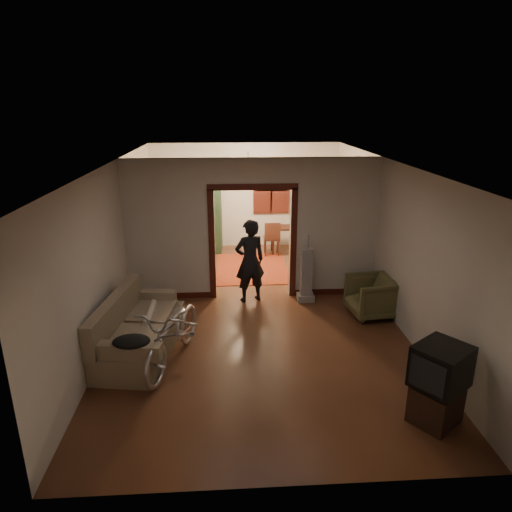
{
  "coord_description": "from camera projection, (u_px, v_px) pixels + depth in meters",
  "views": [
    {
      "loc": [
        -0.49,
        -7.94,
        3.76
      ],
      "look_at": [
        0.0,
        -0.3,
        1.2
      ],
      "focal_mm": 32.0,
      "sensor_mm": 36.0,
      "label": 1
    }
  ],
  "objects": [
    {
      "name": "light_switch",
      "position": [
        306.0,
        237.0,
        9.04
      ],
      "size": [
        0.08,
        0.01,
        0.12
      ],
      "primitive_type": "cube",
      "color": "silver",
      "rests_on": "partition_wall"
    },
    {
      "name": "globe",
      "position": [
        201.0,
        179.0,
        11.64
      ],
      "size": [
        0.28,
        0.28,
        0.28
      ],
      "primitive_type": "sphere",
      "color": "#1E5972",
      "rests_on": "locker"
    },
    {
      "name": "floor",
      "position": [
        255.0,
        310.0,
        8.73
      ],
      "size": [
        5.0,
        8.5,
        0.01
      ],
      "primitive_type": "cube",
      "color": "#402114",
      "rests_on": "ground"
    },
    {
      "name": "jacket",
      "position": [
        131.0,
        341.0,
        6.22
      ],
      "size": [
        0.51,
        0.38,
        0.15
      ],
      "primitive_type": "ellipsoid",
      "color": "black",
      "rests_on": "sofa"
    },
    {
      "name": "wall_left",
      "position": [
        115.0,
        243.0,
        8.14
      ],
      "size": [
        0.02,
        8.5,
        2.8
      ],
      "primitive_type": "cube",
      "color": "beige",
      "rests_on": "floor"
    },
    {
      "name": "ceiling",
      "position": [
        255.0,
        162.0,
        7.85
      ],
      "size": [
        5.0,
        8.5,
        0.01
      ],
      "primitive_type": "cube",
      "color": "white",
      "rests_on": "floor"
    },
    {
      "name": "far_window",
      "position": [
        271.0,
        190.0,
        12.27
      ],
      "size": [
        0.98,
        0.06,
        1.28
      ],
      "primitive_type": "cube",
      "color": "black",
      "rests_on": "wall_back"
    },
    {
      "name": "person",
      "position": [
        250.0,
        261.0,
        8.92
      ],
      "size": [
        0.7,
        0.57,
        1.67
      ],
      "primitive_type": "imported",
      "rotation": [
        0.0,
        0.0,
        3.45
      ],
      "color": "black",
      "rests_on": "floor"
    },
    {
      "name": "crt_tv",
      "position": [
        441.0,
        366.0,
        5.44
      ],
      "size": [
        0.81,
        0.8,
        0.52
      ],
      "primitive_type": "cube",
      "rotation": [
        0.0,
        0.0,
        0.64
      ],
      "color": "black",
      "rests_on": "tv_stand"
    },
    {
      "name": "tv_stand",
      "position": [
        435.0,
        405.0,
        5.61
      ],
      "size": [
        0.72,
        0.71,
        0.48
      ],
      "primitive_type": "cube",
      "rotation": [
        0.0,
        0.0,
        0.64
      ],
      "color": "black",
      "rests_on": "floor"
    },
    {
      "name": "door_casing",
      "position": [
        253.0,
        244.0,
        9.09
      ],
      "size": [
        1.74,
        0.2,
        2.32
      ],
      "primitive_type": "cube",
      "color": "#40150E",
      "rests_on": "floor"
    },
    {
      "name": "desk_chair",
      "position": [
        272.0,
        238.0,
        11.81
      ],
      "size": [
        0.5,
        0.5,
        0.9
      ],
      "primitive_type": "cube",
      "rotation": [
        0.0,
        0.0,
        -0.29
      ],
      "color": "#341911",
      "rests_on": "floor"
    },
    {
      "name": "bicycle",
      "position": [
        174.0,
        333.0,
        6.82
      ],
      "size": [
        1.18,
        2.04,
        1.02
      ],
      "primitive_type": "imported",
      "rotation": [
        0.0,
        0.0,
        -0.28
      ],
      "color": "silver",
      "rests_on": "floor"
    },
    {
      "name": "vacuum",
      "position": [
        306.0,
        275.0,
        9.0
      ],
      "size": [
        0.41,
        0.37,
        1.09
      ],
      "primitive_type": "cube",
      "rotation": [
        0.0,
        0.0,
        0.35
      ],
      "color": "gray",
      "rests_on": "floor"
    },
    {
      "name": "partition_wall",
      "position": [
        253.0,
        230.0,
        9.0
      ],
      "size": [
        5.0,
        0.14,
        2.8
      ],
      "primitive_type": "cube",
      "color": "beige",
      "rests_on": "floor"
    },
    {
      "name": "wall_back",
      "position": [
        245.0,
        196.0,
        12.31
      ],
      "size": [
        5.0,
        0.02,
        2.8
      ],
      "primitive_type": "cube",
      "color": "beige",
      "rests_on": "floor"
    },
    {
      "name": "sofa",
      "position": [
        141.0,
        325.0,
        7.14
      ],
      "size": [
        1.21,
        2.17,
        0.95
      ],
      "primitive_type": "cube",
      "rotation": [
        0.0,
        0.0,
        -0.14
      ],
      "color": "#72654C",
      "rests_on": "floor"
    },
    {
      "name": "locker",
      "position": [
        203.0,
        216.0,
        11.95
      ],
      "size": [
        0.99,
        0.59,
        1.93
      ],
      "primitive_type": "cube",
      "rotation": [
        0.0,
        0.0,
        -0.05
      ],
      "color": "#1C301E",
      "rests_on": "floor"
    },
    {
      "name": "armchair",
      "position": [
        372.0,
        296.0,
        8.43
      ],
      "size": [
        0.91,
        0.89,
        0.75
      ],
      "primitive_type": "imported",
      "rotation": [
        0.0,
        0.0,
        -1.45
      ],
      "color": "brown",
      "rests_on": "floor"
    },
    {
      "name": "chandelier",
      "position": [
        248.0,
        169.0,
        10.35
      ],
      "size": [
        0.24,
        0.24,
        0.24
      ],
      "primitive_type": "sphere",
      "color": "#FFE0A5",
      "rests_on": "ceiling"
    },
    {
      "name": "wall_right",
      "position": [
        389.0,
        238.0,
        8.44
      ],
      "size": [
        0.02,
        8.5,
        2.8
      ],
      "primitive_type": "cube",
      "color": "beige",
      "rests_on": "floor"
    },
    {
      "name": "desk",
      "position": [
        288.0,
        240.0,
        12.04
      ],
      "size": [
        0.99,
        0.63,
        0.69
      ],
      "primitive_type": "cube",
      "rotation": [
        0.0,
        0.0,
        -0.11
      ],
      "color": "#341911",
      "rests_on": "floor"
    },
    {
      "name": "oriental_rug",
      "position": [
        252.0,
        268.0,
        10.96
      ],
      "size": [
        1.69,
        2.21,
        0.02
      ],
      "primitive_type": "cube",
      "rotation": [
        0.0,
        0.0,
        0.0
      ],
      "color": "maroon",
      "rests_on": "floor"
    },
    {
      "name": "rolled_paper",
      "position": [
        150.0,
        313.0,
        7.41
      ],
      "size": [
        0.11,
        0.84,
        0.11
      ],
      "primitive_type": "cylinder",
      "rotation": [
        1.57,
        0.0,
        0.0
      ],
      "color": "beige",
      "rests_on": "sofa"
    }
  ]
}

